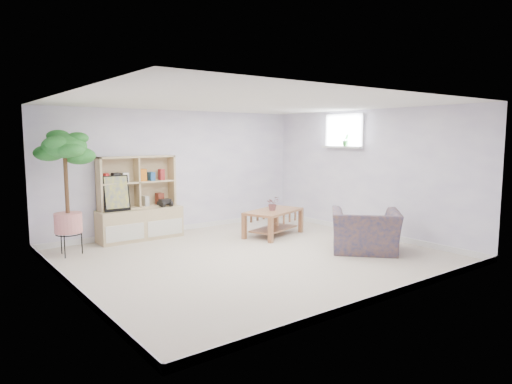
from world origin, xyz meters
TOP-DOWN VIEW (x-y plane):
  - floor at (0.00, 0.00)m, footprint 5.50×5.00m
  - ceiling at (0.00, 0.00)m, footprint 5.50×5.00m
  - walls at (0.00, 0.00)m, footprint 5.51×5.01m
  - baseboard at (0.00, 0.00)m, footprint 5.50×5.00m
  - window at (2.73, 0.60)m, footprint 0.10×0.98m
  - window_sill at (2.67, 0.60)m, footprint 0.14×1.00m
  - storage_unit at (-0.93, 2.24)m, footprint 1.53×0.52m
  - poster at (-1.37, 2.19)m, footprint 0.46×0.11m
  - toy_truck at (-0.45, 2.17)m, footprint 0.32×0.24m
  - coffee_table at (1.24, 1.00)m, footprint 1.35×1.01m
  - table_plant at (1.20, 0.99)m, footprint 0.26×0.23m
  - floor_tree at (-2.30, 1.82)m, footprint 0.81×0.81m
  - armchair at (1.64, -0.89)m, footprint 1.42×1.42m
  - sill_plant at (2.67, 0.51)m, footprint 0.16×0.14m

SIDE VIEW (x-z plane):
  - floor at x=0.00m, z-range -0.01..0.01m
  - baseboard at x=0.00m, z-range 0.00..0.10m
  - coffee_table at x=1.24m, z-range 0.00..0.49m
  - armchair at x=1.64m, z-range 0.00..0.79m
  - table_plant at x=1.20m, z-range 0.49..0.76m
  - toy_truck at x=-0.45m, z-range 0.58..0.74m
  - storage_unit at x=-0.93m, z-range 0.00..1.53m
  - poster at x=-1.37m, z-range 0.58..1.21m
  - floor_tree at x=-2.30m, z-range 0.00..2.00m
  - walls at x=0.00m, z-range 0.00..2.40m
  - window_sill at x=2.67m, z-range 1.66..1.70m
  - sill_plant at x=2.67m, z-range 1.70..1.94m
  - window at x=2.73m, z-range 1.66..2.34m
  - ceiling at x=0.00m, z-range 2.40..2.40m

